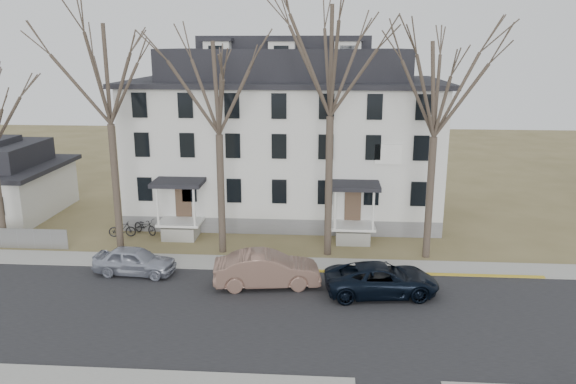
# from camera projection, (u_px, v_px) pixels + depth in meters

# --- Properties ---
(ground) EXTENTS (120.00, 120.00, 0.00)m
(ground) POSITION_uv_depth(u_px,v_px,m) (302.00, 342.00, 22.40)
(ground) COLOR olive
(ground) RESTS_ON ground
(main_road) EXTENTS (120.00, 10.00, 0.04)m
(main_road) POSITION_uv_depth(u_px,v_px,m) (304.00, 318.00, 24.33)
(main_road) COLOR #27272A
(main_road) RESTS_ON ground
(far_sidewalk) EXTENTS (120.00, 2.00, 0.08)m
(far_sidewalk) POSITION_uv_depth(u_px,v_px,m) (309.00, 266.00, 30.12)
(far_sidewalk) COLOR #A09F97
(far_sidewalk) RESTS_ON ground
(yellow_curb) EXTENTS (14.00, 0.25, 0.06)m
(yellow_curb) POSITION_uv_depth(u_px,v_px,m) (405.00, 275.00, 28.91)
(yellow_curb) COLOR gold
(yellow_curb) RESTS_ON ground
(boarding_house) EXTENTS (20.80, 12.36, 12.05)m
(boarding_house) POSITION_uv_depth(u_px,v_px,m) (285.00, 137.00, 38.50)
(boarding_house) COLOR slate
(boarding_house) RESTS_ON ground
(tree_far_left) EXTENTS (8.40, 8.40, 13.72)m
(tree_far_left) POSITION_uv_depth(u_px,v_px,m) (106.00, 67.00, 29.99)
(tree_far_left) COLOR #473B31
(tree_far_left) RESTS_ON ground
(tree_mid_left) EXTENTS (7.80, 7.80, 12.74)m
(tree_mid_left) POSITION_uv_depth(u_px,v_px,m) (218.00, 82.00, 29.76)
(tree_mid_left) COLOR #473B31
(tree_mid_left) RESTS_ON ground
(tree_center) EXTENTS (9.00, 9.00, 14.70)m
(tree_center) POSITION_uv_depth(u_px,v_px,m) (331.00, 53.00, 28.98)
(tree_center) COLOR #473B31
(tree_center) RESTS_ON ground
(tree_mid_right) EXTENTS (7.80, 7.80, 12.74)m
(tree_mid_right) POSITION_uv_depth(u_px,v_px,m) (437.00, 83.00, 28.98)
(tree_mid_right) COLOR #473B31
(tree_mid_right) RESTS_ON ground
(car_silver) EXTENTS (4.31, 2.02, 1.43)m
(car_silver) POSITION_uv_depth(u_px,v_px,m) (135.00, 261.00, 28.81)
(car_silver) COLOR #A0A5B5
(car_silver) RESTS_ON ground
(car_tan) EXTENTS (5.36, 2.50, 1.70)m
(car_tan) POSITION_uv_depth(u_px,v_px,m) (267.00, 270.00, 27.34)
(car_tan) COLOR brown
(car_tan) RESTS_ON ground
(car_navy) EXTENTS (5.59, 3.08, 1.48)m
(car_navy) POSITION_uv_depth(u_px,v_px,m) (382.00, 280.00, 26.45)
(car_navy) COLOR black
(car_navy) RESTS_ON ground
(bicycle_left) EXTENTS (1.99, 1.56, 1.01)m
(bicycle_left) POSITION_uv_depth(u_px,v_px,m) (145.00, 227.00, 34.98)
(bicycle_left) COLOR black
(bicycle_left) RESTS_ON ground
(bicycle_right) EXTENTS (1.71, 0.72, 0.99)m
(bicycle_right) POSITION_uv_depth(u_px,v_px,m) (122.00, 230.00, 34.45)
(bicycle_right) COLOR black
(bicycle_right) RESTS_ON ground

